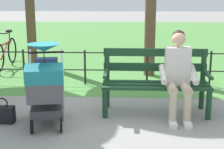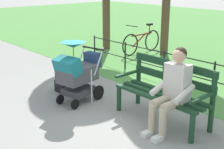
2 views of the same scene
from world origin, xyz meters
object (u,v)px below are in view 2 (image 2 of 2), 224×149
object	(u,v)px
stroller	(77,72)
person_on_bench	(172,88)
bicycle	(142,41)
handbag	(61,86)
park_bench	(165,89)

from	to	relation	value
stroller	person_on_bench	bearing A→B (deg)	-167.40
person_on_bench	bicycle	size ratio (longest dim) A/B	0.77
person_on_bench	stroller	xyz separation A→B (m)	(1.84, 0.41, -0.08)
person_on_bench	handbag	bearing A→B (deg)	8.23
person_on_bench	handbag	world-z (taller)	person_on_bench
person_on_bench	stroller	bearing A→B (deg)	12.60
stroller	park_bench	bearing A→B (deg)	-157.52
handbag	bicycle	bearing A→B (deg)	-71.04
person_on_bench	stroller	size ratio (longest dim) A/B	1.11
person_on_bench	bicycle	distance (m)	5.04
park_bench	person_on_bench	xyz separation A→B (m)	(-0.31, 0.22, 0.15)
park_bench	stroller	size ratio (longest dim) A/B	1.39
park_bench	person_on_bench	distance (m)	0.41
person_on_bench	bicycle	xyz separation A→B (m)	(3.76, -3.34, -0.31)
handbag	bicycle	distance (m)	3.92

